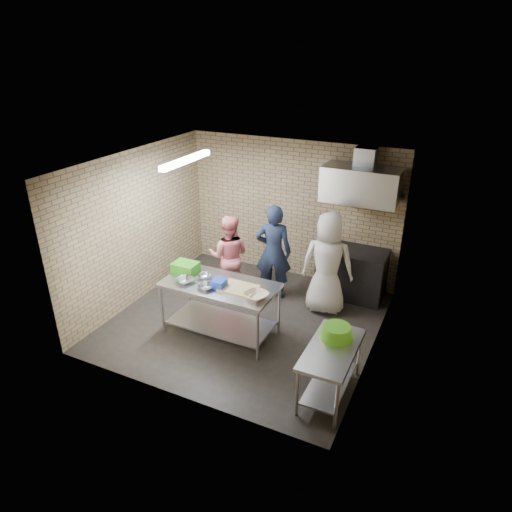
{
  "coord_description": "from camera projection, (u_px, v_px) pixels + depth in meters",
  "views": [
    {
      "loc": [
        2.98,
        -5.82,
        4.28
      ],
      "look_at": [
        0.1,
        0.2,
        1.15
      ],
      "focal_mm": 32.04,
      "sensor_mm": 36.0,
      "label": 1
    }
  ],
  "objects": [
    {
      "name": "mixing_bowl_a",
      "position": [
        185.0,
        281.0,
        7.08
      ],
      "size": [
        0.35,
        0.35,
        0.07
      ],
      "primitive_type": "imported",
      "rotation": [
        0.0,
        0.0,
        -0.33
      ],
      "color": "#B1B5B9",
      "rests_on": "prep_table"
    },
    {
      "name": "prep_table",
      "position": [
        220.0,
        308.0,
        7.25
      ],
      "size": [
        1.79,
        0.89,
        0.89
      ],
      "primitive_type": "cube",
      "color": "#B2B5B9",
      "rests_on": "floor"
    },
    {
      "name": "man_navy",
      "position": [
        273.0,
        252.0,
        8.14
      ],
      "size": [
        0.74,
        0.6,
        1.77
      ],
      "primitive_type": "imported",
      "rotation": [
        0.0,
        0.0,
        3.44
      ],
      "color": "black",
      "rests_on": "floor"
    },
    {
      "name": "right_wall",
      "position": [
        379.0,
        275.0,
        6.34
      ],
      "size": [
        0.06,
        4.0,
        2.7
      ],
      "primitive_type": "cube",
      "color": "tan",
      "rests_on": "ground"
    },
    {
      "name": "fluorescent_fixture",
      "position": [
        186.0,
        160.0,
        7.01
      ],
      "size": [
        0.1,
        1.25,
        0.08
      ],
      "primitive_type": "cube",
      "color": "white",
      "rests_on": "ceiling"
    },
    {
      "name": "mixing_bowl_c",
      "position": [
        206.0,
        287.0,
        6.91
      ],
      "size": [
        0.33,
        0.33,
        0.06
      ],
      "primitive_type": "imported",
      "rotation": [
        0.0,
        0.0,
        -0.33
      ],
      "color": "#BABBC2",
      "rests_on": "prep_table"
    },
    {
      "name": "woman_pink",
      "position": [
        229.0,
        256.0,
        8.26
      ],
      "size": [
        0.9,
        0.79,
        1.54
      ],
      "primitive_type": "imported",
      "rotation": [
        0.0,
        0.0,
        3.46
      ],
      "color": "#E67982",
      "rests_on": "floor"
    },
    {
      "name": "green_crate",
      "position": [
        185.0,
        267.0,
        7.4
      ],
      "size": [
        0.4,
        0.3,
        0.16
      ],
      "primitive_type": "cube",
      "color": "#32941B",
      "rests_on": "prep_table"
    },
    {
      "name": "side_counter",
      "position": [
        330.0,
        371.0,
        5.98
      ],
      "size": [
        0.6,
        1.2,
        0.75
      ],
      "primitive_type": "cube",
      "color": "silver",
      "rests_on": "floor"
    },
    {
      "name": "ceiling",
      "position": [
        244.0,
        163.0,
        6.59
      ],
      "size": [
        4.2,
        4.2,
        0.0
      ],
      "primitive_type": "plane",
      "rotation": [
        3.14,
        0.0,
        0.0
      ],
      "color": "black",
      "rests_on": "ground"
    },
    {
      "name": "range_hood",
      "position": [
        361.0,
        185.0,
        7.71
      ],
      "size": [
        1.3,
        0.6,
        0.6
      ],
      "primitive_type": "cube",
      "color": "silver",
      "rests_on": "back_wall"
    },
    {
      "name": "floor",
      "position": [
        246.0,
        321.0,
        7.74
      ],
      "size": [
        4.2,
        4.2,
        0.0
      ],
      "primitive_type": "plane",
      "color": "black",
      "rests_on": "ground"
    },
    {
      "name": "ceramic_bowl",
      "position": [
        256.0,
        296.0,
        6.65
      ],
      "size": [
        0.44,
        0.44,
        0.08
      ],
      "primitive_type": "imported",
      "rotation": [
        0.0,
        0.0,
        -0.33
      ],
      "color": "beige",
      "rests_on": "prep_table"
    },
    {
      "name": "wall_shelf",
      "position": [
        380.0,
        194.0,
        7.82
      ],
      "size": [
        0.8,
        0.2,
        0.04
      ],
      "primitive_type": "cube",
      "color": "#3F2B19",
      "rests_on": "back_wall"
    },
    {
      "name": "green_basin",
      "position": [
        337.0,
        332.0,
        5.99
      ],
      "size": [
        0.46,
        0.46,
        0.17
      ],
      "primitive_type": null,
      "color": "#59C626",
      "rests_on": "side_counter"
    },
    {
      "name": "front_wall",
      "position": [
        170.0,
        309.0,
        5.53
      ],
      "size": [
        4.2,
        0.06,
        2.7
      ],
      "primitive_type": "cube",
      "color": "tan",
      "rests_on": "ground"
    },
    {
      "name": "stove",
      "position": [
        352.0,
        273.0,
        8.37
      ],
      "size": [
        1.2,
        0.7,
        0.9
      ],
      "primitive_type": "cube",
      "color": "black",
      "rests_on": "floor"
    },
    {
      "name": "blue_tub",
      "position": [
        219.0,
        284.0,
        6.93
      ],
      "size": [
        0.2,
        0.2,
        0.13
      ],
      "primitive_type": "cube",
      "color": "#1836BA",
      "rests_on": "prep_table"
    },
    {
      "name": "hood_duct",
      "position": [
        366.0,
        156.0,
        7.64
      ],
      "size": [
        0.35,
        0.3,
        0.3
      ],
      "primitive_type": "cube",
      "color": "#A5A8AD",
      "rests_on": "back_wall"
    },
    {
      "name": "back_wall",
      "position": [
        292.0,
        210.0,
        8.8
      ],
      "size": [
        4.2,
        0.06,
        2.7
      ],
      "primitive_type": "cube",
      "color": "tan",
      "rests_on": "ground"
    },
    {
      "name": "mixing_bowl_b",
      "position": [
        204.0,
        277.0,
        7.2
      ],
      "size": [
        0.27,
        0.27,
        0.07
      ],
      "primitive_type": "imported",
      "rotation": [
        0.0,
        0.0,
        -0.33
      ],
      "color": "silver",
      "rests_on": "prep_table"
    },
    {
      "name": "bottle_green",
      "position": [
        390.0,
        190.0,
        7.72
      ],
      "size": [
        0.06,
        0.06,
        0.15
      ],
      "primitive_type": "cylinder",
      "color": "green",
      "rests_on": "wall_shelf"
    },
    {
      "name": "cutting_board",
      "position": [
        239.0,
        288.0,
        6.9
      ],
      "size": [
        0.55,
        0.42,
        0.03
      ],
      "primitive_type": "cube",
      "color": "tan",
      "rests_on": "prep_table"
    },
    {
      "name": "woman_white",
      "position": [
        327.0,
        264.0,
        7.69
      ],
      "size": [
        0.96,
        0.71,
        1.8
      ],
      "primitive_type": "imported",
      "rotation": [
        0.0,
        0.0,
        3.31
      ],
      "color": "silver",
      "rests_on": "floor"
    },
    {
      "name": "left_wall",
      "position": [
        138.0,
        227.0,
        7.99
      ],
      "size": [
        0.06,
        4.0,
        2.7
      ],
      "primitive_type": "cube",
      "color": "tan",
      "rests_on": "ground"
    }
  ]
}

